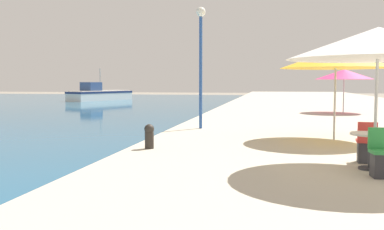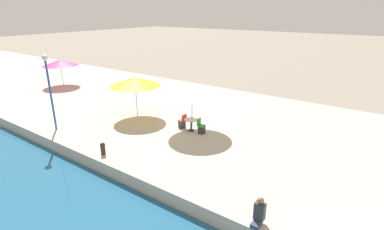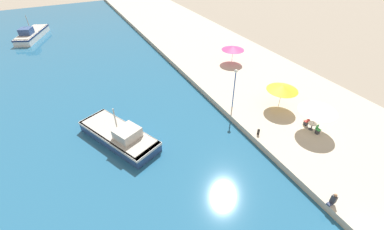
# 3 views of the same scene
# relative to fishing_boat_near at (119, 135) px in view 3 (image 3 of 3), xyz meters

# --- Properties ---
(quay_promenade) EXTENTS (16.00, 90.00, 0.69)m
(quay_promenade) POSITION_rel_fishing_boat_near_xyz_m (19.39, 18.10, -0.44)
(quay_promenade) COLOR #BCB29E
(quay_promenade) RESTS_ON ground_plane
(fishing_boat_near) EXTENTS (6.38, 9.18, 3.74)m
(fishing_boat_near) POSITION_rel_fishing_boat_near_xyz_m (0.00, 0.00, 0.00)
(fishing_boat_near) COLOR navy
(fishing_boat_near) RESTS_ON water_basin
(fishing_boat_mid) EXTENTS (6.22, 9.85, 4.20)m
(fishing_boat_mid) POSITION_rel_fishing_boat_near_xyz_m (-7.32, 36.35, 0.09)
(fishing_boat_mid) COLOR white
(fishing_boat_mid) RESTS_ON water_basin
(cafe_umbrella_pink) EXTENTS (3.58, 3.58, 2.84)m
(cafe_umbrella_pink) POSITION_rel_fishing_boat_near_xyz_m (17.24, -7.73, 2.44)
(cafe_umbrella_pink) COLOR #B7B7B7
(cafe_umbrella_pink) RESTS_ON quay_promenade
(cafe_umbrella_white) EXTENTS (3.34, 3.34, 2.76)m
(cafe_umbrella_white) POSITION_rel_fishing_boat_near_xyz_m (17.07, -3.20, 2.38)
(cafe_umbrella_white) COLOR #B7B7B7
(cafe_umbrella_white) RESTS_ON quay_promenade
(cafe_umbrella_striped) EXTENTS (3.29, 3.29, 2.50)m
(cafe_umbrella_striped) POSITION_rel_fishing_boat_near_xyz_m (19.22, 9.13, 2.11)
(cafe_umbrella_striped) COLOR #B7B7B7
(cafe_umbrella_striped) RESTS_ON quay_promenade
(cafe_table) EXTENTS (0.80, 0.80, 0.74)m
(cafe_table) POSITION_rel_fishing_boat_near_xyz_m (17.16, -7.71, 0.44)
(cafe_table) COLOR #333338
(cafe_table) RESTS_ON quay_promenade
(cafe_chair_left) EXTENTS (0.43, 0.45, 0.91)m
(cafe_chair_left) POSITION_rel_fishing_boat_near_xyz_m (17.21, -8.43, 0.23)
(cafe_chair_left) COLOR #2D2D33
(cafe_chair_left) RESTS_ON quay_promenade
(cafe_chair_right) EXTENTS (0.44, 0.47, 0.91)m
(cafe_chair_right) POSITION_rel_fishing_boat_near_xyz_m (17.23, -6.99, 0.23)
(cafe_chair_right) COLOR #2D2D33
(cafe_chair_right) RESTS_ON quay_promenade
(person_at_quay) EXTENTS (0.56, 0.36, 1.04)m
(person_at_quay) POSITION_rel_fishing_boat_near_xyz_m (11.76, -14.52, 0.37)
(person_at_quay) COLOR #333D5B
(person_at_quay) RESTS_ON quay_promenade
(mooring_bollard) EXTENTS (0.26, 0.26, 0.65)m
(mooring_bollard) POSITION_rel_fishing_boat_near_xyz_m (12.00, -5.93, 0.25)
(mooring_bollard) COLOR #2D2823
(mooring_bollard) RESTS_ON quay_promenade
(lamppost) EXTENTS (0.36, 0.36, 4.56)m
(lamppost) POSITION_rel_fishing_boat_near_xyz_m (12.51, -0.78, 3.00)
(lamppost) COLOR #28519E
(lamppost) RESTS_ON quay_promenade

